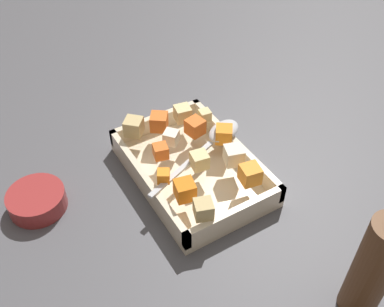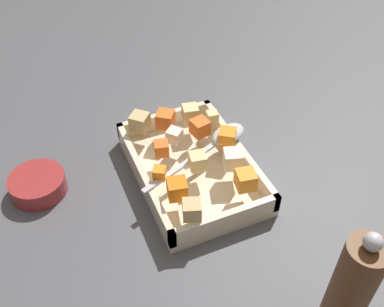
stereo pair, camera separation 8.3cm
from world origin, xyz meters
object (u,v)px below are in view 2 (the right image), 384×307
object	(u,v)px
serving_spoon	(223,137)
pepper_mill	(351,289)
small_prep_bowl	(38,184)
baking_dish	(192,170)

from	to	relation	value
serving_spoon	pepper_mill	distance (m)	0.38
pepper_mill	small_prep_bowl	distance (m)	0.57
serving_spoon	small_prep_bowl	distance (m)	0.36
baking_dish	pepper_mill	world-z (taller)	pepper_mill
pepper_mill	small_prep_bowl	world-z (taller)	pepper_mill
baking_dish	pepper_mill	size ratio (longest dim) A/B	1.40
baking_dish	small_prep_bowl	size ratio (longest dim) A/B	2.92
serving_spoon	pepper_mill	size ratio (longest dim) A/B	1.14
small_prep_bowl	pepper_mill	bearing A→B (deg)	39.19
serving_spoon	small_prep_bowl	size ratio (longest dim) A/B	2.36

